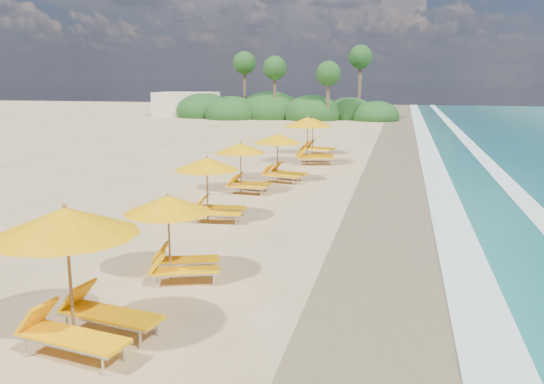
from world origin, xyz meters
name	(u,v)px	position (x,y,z in m)	size (l,w,h in m)	color
ground	(272,230)	(0.00, 0.00, 0.00)	(160.00, 160.00, 0.00)	#D4B37C
wet_sand	(404,238)	(4.00, 0.00, 0.01)	(4.00, 160.00, 0.01)	olive
surf_foam	(501,243)	(6.70, 0.00, 0.03)	(4.00, 160.00, 0.01)	white
station_2	(78,268)	(-1.56, -8.09, 1.43)	(3.04, 2.90, 2.56)	olive
station_3	(176,231)	(-1.21, -4.64, 1.16)	(2.64, 2.59, 2.06)	olive
station_4	(212,184)	(-2.19, 0.73, 1.21)	(2.48, 2.33, 2.16)	olive
station_5	(245,164)	(-2.39, 5.28, 1.17)	(2.30, 2.13, 2.09)	olive
station_6	(281,154)	(-1.46, 8.02, 1.25)	(2.76, 2.67, 2.23)	olive
station_7	(311,137)	(-0.98, 13.43, 1.46)	(3.22, 3.11, 2.61)	olive
station_8	(315,134)	(-1.33, 17.25, 1.27)	(2.75, 2.64, 2.26)	olive
treeline	(278,110)	(-9.94, 45.51, 1.00)	(25.80, 8.80, 9.74)	#163D14
beach_building	(186,104)	(-22.00, 48.00, 1.40)	(7.00, 5.00, 2.80)	beige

